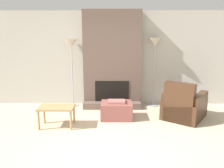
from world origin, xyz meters
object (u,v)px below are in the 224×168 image
at_px(ottoman, 116,110).
at_px(armchair, 183,106).
at_px(floor_lamp_right, 155,48).
at_px(floor_lamp_left, 71,49).
at_px(side_table, 57,109).

distance_m(ottoman, armchair, 1.59).
height_order(ottoman, floor_lamp_right, floor_lamp_right).
height_order(armchair, floor_lamp_left, floor_lamp_left).
distance_m(ottoman, side_table, 1.39).
height_order(floor_lamp_left, floor_lamp_right, floor_lamp_right).
xyz_separation_m(floor_lamp_left, floor_lamp_right, (2.23, 0.00, 0.02)).
relative_size(ottoman, floor_lamp_left, 0.39).
bearing_deg(floor_lamp_right, floor_lamp_left, 180.00).
distance_m(ottoman, floor_lamp_left, 2.09).
xyz_separation_m(armchair, floor_lamp_right, (-0.56, 0.97, 1.33)).
distance_m(armchair, floor_lamp_right, 1.74).
bearing_deg(ottoman, armchair, 0.44).
distance_m(side_table, floor_lamp_right, 3.01).
relative_size(side_table, floor_lamp_left, 0.40).
xyz_separation_m(ottoman, armchair, (1.58, 0.01, 0.09)).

